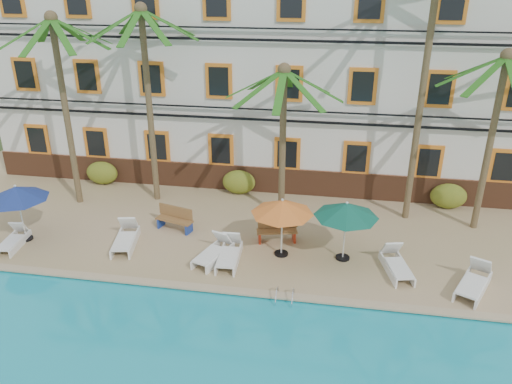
% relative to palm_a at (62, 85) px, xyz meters
% --- Properties ---
extents(ground, '(100.00, 100.00, 0.00)m').
position_rel_palm_a_xyz_m(ground, '(7.36, -4.55, -5.37)').
color(ground, '#384C23').
rests_on(ground, ground).
extents(pool_deck, '(30.00, 12.00, 0.25)m').
position_rel_palm_a_xyz_m(pool_deck, '(7.36, 0.45, -5.24)').
color(pool_deck, tan).
rests_on(pool_deck, ground).
extents(pool_coping, '(30.00, 0.35, 0.06)m').
position_rel_palm_a_xyz_m(pool_coping, '(7.36, -5.45, -5.09)').
color(pool_coping, tan).
rests_on(pool_coping, pool_deck).
extents(hotel_building, '(25.40, 6.44, 10.22)m').
position_rel_palm_a_xyz_m(hotel_building, '(7.36, 5.44, 0.01)').
color(hotel_building, silver).
rests_on(hotel_building, pool_deck).
extents(palm_a, '(4.47, 4.47, 7.95)m').
position_rel_palm_a_xyz_m(palm_a, '(0.00, 0.00, 0.00)').
color(palm_a, brown).
rests_on(palm_a, pool_deck).
extents(palm_b, '(4.47, 4.47, 8.23)m').
position_rel_palm_a_xyz_m(palm_b, '(3.26, 0.87, 0.16)').
color(palm_b, brown).
rests_on(palm_b, pool_deck).
extents(palm_c, '(4.47, 4.47, 6.23)m').
position_rel_palm_a_xyz_m(palm_c, '(8.89, 0.19, -1.01)').
color(palm_c, brown).
rests_on(palm_c, pool_deck).
extents(palm_d, '(4.47, 4.47, 10.17)m').
position_rel_palm_a_xyz_m(palm_d, '(13.97, 0.85, 1.25)').
color(palm_d, brown).
rests_on(palm_d, pool_deck).
extents(palm_e, '(4.47, 4.47, 6.90)m').
position_rel_palm_a_xyz_m(palm_e, '(16.55, 0.41, -0.61)').
color(palm_e, brown).
rests_on(palm_e, pool_deck).
extents(shrub_left, '(1.50, 0.90, 1.10)m').
position_rel_palm_a_xyz_m(shrub_left, '(0.13, 2.05, -4.57)').
color(shrub_left, '#1B5719').
rests_on(shrub_left, pool_deck).
extents(shrub_mid, '(1.50, 0.90, 1.10)m').
position_rel_palm_a_xyz_m(shrub_mid, '(6.73, 2.05, -4.57)').
color(shrub_mid, '#1B5719').
rests_on(shrub_mid, pool_deck).
extents(shrub_right, '(1.50, 0.90, 1.10)m').
position_rel_palm_a_xyz_m(shrub_right, '(15.81, 2.05, -4.57)').
color(shrub_right, '#1B5719').
rests_on(shrub_right, pool_deck).
extents(umbrella_blue, '(2.25, 2.25, 2.25)m').
position_rel_palm_a_xyz_m(umbrella_blue, '(-0.37, -3.49, -3.20)').
color(umbrella_blue, black).
rests_on(umbrella_blue, pool_deck).
extents(umbrella_red, '(2.20, 2.20, 2.21)m').
position_rel_palm_a_xyz_m(umbrella_red, '(9.29, -2.94, -3.24)').
color(umbrella_red, black).
rests_on(umbrella_red, pool_deck).
extents(umbrella_green, '(2.23, 2.23, 2.23)m').
position_rel_palm_a_xyz_m(umbrella_green, '(11.46, -2.85, -3.22)').
color(umbrella_green, black).
rests_on(umbrella_green, pool_deck).
extents(lounger_a, '(0.80, 1.74, 0.79)m').
position_rel_palm_a_xyz_m(lounger_a, '(-0.51, -4.02, -4.86)').
color(lounger_a, white).
rests_on(lounger_a, pool_deck).
extents(lounger_b, '(1.07, 2.08, 0.94)m').
position_rel_palm_a_xyz_m(lounger_b, '(3.55, -3.27, -4.81)').
color(lounger_b, white).
rests_on(lounger_b, pool_deck).
extents(lounger_c, '(1.22, 1.98, 0.88)m').
position_rel_palm_a_xyz_m(lounger_c, '(6.99, -3.65, -4.83)').
color(lounger_c, white).
rests_on(lounger_c, pool_deck).
extents(lounger_d, '(0.77, 1.95, 0.91)m').
position_rel_palm_a_xyz_m(lounger_d, '(7.55, -3.68, -4.82)').
color(lounger_d, white).
rests_on(lounger_d, pool_deck).
extents(lounger_e, '(1.09, 1.98, 0.89)m').
position_rel_palm_a_xyz_m(lounger_e, '(13.24, -3.40, -4.83)').
color(lounger_e, white).
rests_on(lounger_e, pool_deck).
extents(lounger_f, '(1.52, 2.10, 0.94)m').
position_rel_palm_a_xyz_m(lounger_f, '(15.57, -4.08, -4.81)').
color(lounger_f, white).
rests_on(lounger_f, pool_deck).
extents(bench_left, '(1.57, 0.87, 0.93)m').
position_rel_palm_a_xyz_m(bench_left, '(4.98, -1.73, -4.65)').
color(bench_left, olive).
rests_on(bench_left, pool_deck).
extents(bench_right, '(1.57, 0.81, 0.93)m').
position_rel_palm_a_xyz_m(bench_right, '(8.99, -1.95, -4.65)').
color(bench_right, olive).
rests_on(bench_right, pool_deck).
extents(pool_ladder, '(0.54, 0.74, 0.74)m').
position_rel_palm_a_xyz_m(pool_ladder, '(9.73, -5.55, -5.12)').
color(pool_ladder, silver).
rests_on(pool_ladder, ground).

